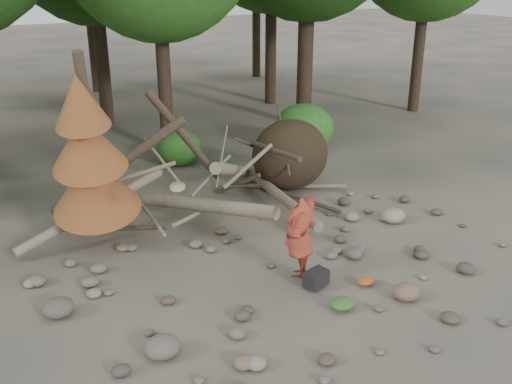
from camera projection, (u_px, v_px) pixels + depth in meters
ground at (303, 278)px, 11.44m from camera, size 120.00×120.00×0.00m
deadfall_pile at (274, 160)px, 15.43m from camera, size 8.55×5.24×3.30m
dead_conifer at (90, 159)px, 11.85m from camera, size 2.06×2.16×4.35m
bush_mid at (179, 148)px, 17.83m from camera, size 1.40×1.40×1.12m
bush_right at (304, 128)px, 19.12m from camera, size 2.00×2.00×1.60m
frisbee_thrower at (299, 237)px, 11.10m from camera, size 3.33×1.84×2.23m
backpack at (316, 281)px, 11.06m from camera, size 0.51×0.40×0.31m
cloth_green at (342, 306)px, 10.35m from camera, size 0.48×0.40×0.18m
cloth_orange at (365, 283)px, 11.14m from camera, size 0.34×0.28×0.12m
boulder_front_left at (162, 347)px, 9.09m from camera, size 0.59×0.53×0.35m
boulder_front_right at (407, 292)px, 10.67m from camera, size 0.54×0.48×0.32m
boulder_mid_right at (393, 216)px, 13.89m from camera, size 0.59×0.53×0.35m
boulder_mid_left at (58, 308)px, 10.15m from camera, size 0.57×0.51×0.34m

